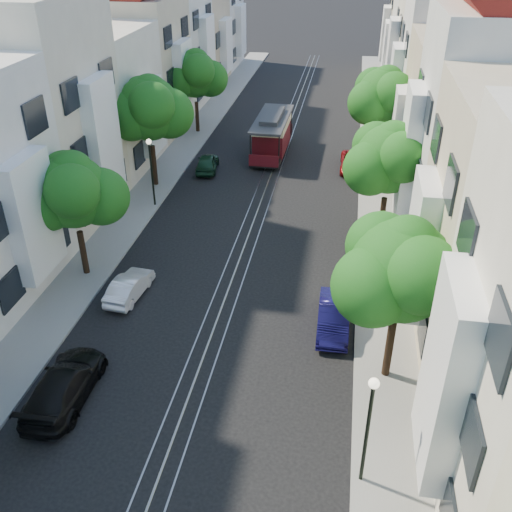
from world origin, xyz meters
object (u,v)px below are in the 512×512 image
at_px(tree_e_d, 385,97).
at_px(cable_car, 272,132).
at_px(tree_e_c, 390,161).
at_px(parked_car_w_mid, 129,286).
at_px(parked_car_w_near, 64,385).
at_px(parked_car_e_mid, 334,316).
at_px(lamp_west, 151,162).
at_px(parked_car_e_far, 354,163).
at_px(tree_w_c, 150,110).
at_px(tree_e_b, 403,273).
at_px(tree_w_b, 74,193).
at_px(lamp_east, 369,416).
at_px(parked_car_w_far, 207,163).
at_px(tree_w_d, 196,75).

bearing_deg(tree_e_d, cable_car, 171.80).
height_order(tree_e_c, parked_car_w_mid, tree_e_c).
bearing_deg(parked_car_w_near, tree_e_c, -130.64).
bearing_deg(parked_car_e_mid, lamp_west, 136.67).
height_order(tree_e_c, parked_car_e_far, tree_e_c).
distance_m(parked_car_e_mid, parked_car_w_mid, 9.49).
relative_size(tree_w_c, cable_car, 0.98).
distance_m(tree_w_c, parked_car_w_mid, 13.52).
height_order(lamp_west, parked_car_w_near, lamp_west).
relative_size(tree_e_b, tree_e_c, 1.03).
xyz_separation_m(tree_w_b, parked_car_e_far, (12.74, 15.87, -3.83)).
bearing_deg(lamp_east, tree_w_c, 122.65).
height_order(tree_e_d, parked_car_w_far, tree_e_d).
xyz_separation_m(tree_e_d, lamp_east, (-0.96, -26.98, -2.02)).
relative_size(tree_e_d, parked_car_e_far, 1.68).
bearing_deg(lamp_east, parked_car_w_far, 114.10).
bearing_deg(parked_car_w_near, lamp_west, -84.36).
bearing_deg(parked_car_w_near, tree_w_b, -72.42).
bearing_deg(parked_car_e_far, lamp_east, -89.08).
bearing_deg(cable_car, tree_e_b, -70.48).
distance_m(lamp_west, parked_car_w_near, 16.39).
bearing_deg(tree_w_c, tree_w_b, -90.00).
height_order(tree_w_d, lamp_east, tree_w_d).
relative_size(tree_e_d, parked_car_e_mid, 1.83).
bearing_deg(parked_car_e_mid, tree_e_b, -51.58).
height_order(lamp_west, parked_car_e_far, lamp_west).
bearing_deg(lamp_west, tree_w_c, 105.75).
relative_size(tree_e_d, lamp_east, 1.65).
height_order(parked_car_w_near, parked_car_w_far, parked_car_w_near).
distance_m(tree_e_b, lamp_east, 5.41).
bearing_deg(parked_car_w_far, tree_e_b, 115.03).
bearing_deg(tree_w_c, lamp_west, -74.25).
xyz_separation_m(tree_w_b, lamp_west, (0.84, 8.02, -1.55)).
xyz_separation_m(tree_e_b, parked_car_e_mid, (-2.21, 2.68, -4.12)).
bearing_deg(cable_car, tree_w_c, -132.04).
height_order(lamp_east, lamp_west, same).
xyz_separation_m(tree_e_d, tree_w_c, (-14.40, -6.00, 0.20)).
bearing_deg(tree_w_d, parked_car_e_mid, -63.37).
distance_m(tree_e_b, parked_car_w_far, 22.82).
bearing_deg(tree_w_b, tree_w_c, 90.00).
height_order(cable_car, parked_car_w_mid, cable_car).
bearing_deg(cable_car, tree_e_c, -56.40).
distance_m(tree_e_c, parked_car_w_far, 14.83).
distance_m(tree_w_d, cable_car, 8.24).
bearing_deg(tree_w_c, tree_e_b, -48.01).
bearing_deg(parked_car_w_mid, tree_e_b, 168.64).
bearing_deg(tree_e_d, tree_w_c, -157.38).
distance_m(lamp_east, lamp_west, 21.97).
bearing_deg(cable_car, tree_e_d, -7.23).
xyz_separation_m(tree_w_d, lamp_west, (0.84, -13.98, -1.75)).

